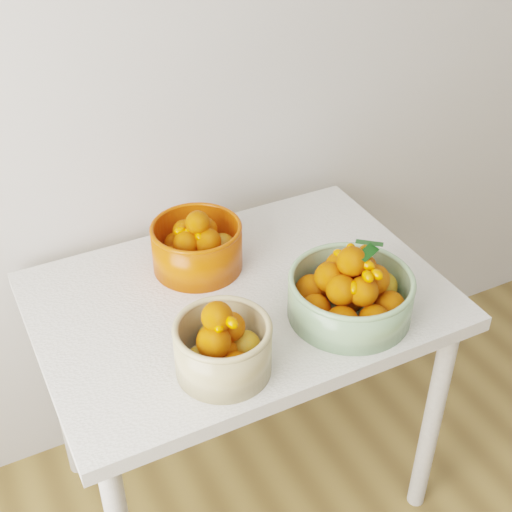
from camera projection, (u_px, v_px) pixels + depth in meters
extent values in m
cube|color=silver|center=(240.00, 301.00, 1.78)|extent=(1.00, 0.70, 0.04)
cylinder|color=silver|center=(432.00, 421.00, 1.95)|extent=(0.05, 0.05, 0.71)
cylinder|color=silver|center=(61.00, 388.00, 2.05)|extent=(0.05, 0.05, 0.71)
cylinder|color=silver|center=(323.00, 300.00, 2.37)|extent=(0.05, 0.05, 0.71)
cylinder|color=tan|center=(223.00, 349.00, 1.53)|extent=(0.22, 0.22, 0.12)
torus|color=tan|center=(222.00, 328.00, 1.49)|extent=(0.23, 0.23, 0.01)
sphere|color=#D1660C|center=(245.00, 345.00, 1.55)|extent=(0.07, 0.07, 0.07)
sphere|color=#D1660C|center=(212.00, 338.00, 1.57)|extent=(0.07, 0.07, 0.07)
sphere|color=#D1660C|center=(200.00, 361.00, 1.51)|extent=(0.07, 0.07, 0.07)
sphere|color=#D14800|center=(235.00, 368.00, 1.50)|extent=(0.07, 0.07, 0.07)
sphere|color=#D14800|center=(223.00, 353.00, 1.53)|extent=(0.07, 0.07, 0.07)
sphere|color=#D14800|center=(230.00, 326.00, 1.52)|extent=(0.06, 0.06, 0.06)
sphere|color=#D14800|center=(214.00, 342.00, 1.48)|extent=(0.07, 0.07, 0.07)
sphere|color=#D14800|center=(217.00, 317.00, 1.48)|extent=(0.07, 0.07, 0.07)
ellipsoid|color=#E25800|center=(222.00, 326.00, 1.49)|extent=(0.04, 0.04, 0.03)
ellipsoid|color=#E25800|center=(220.00, 327.00, 1.46)|extent=(0.04, 0.04, 0.04)
ellipsoid|color=#E25800|center=(224.00, 318.00, 1.47)|extent=(0.04, 0.05, 0.03)
ellipsoid|color=#E25800|center=(222.00, 325.00, 1.49)|extent=(0.04, 0.04, 0.03)
ellipsoid|color=#E25800|center=(232.00, 323.00, 1.45)|extent=(0.04, 0.04, 0.03)
ellipsoid|color=#E25800|center=(223.00, 308.00, 1.49)|extent=(0.04, 0.05, 0.03)
cylinder|color=#82A979|center=(350.00, 297.00, 1.68)|extent=(0.37, 0.37, 0.10)
torus|color=#82A979|center=(352.00, 280.00, 1.65)|extent=(0.37, 0.37, 0.01)
sphere|color=#D1660C|center=(382.00, 286.00, 1.72)|extent=(0.07, 0.07, 0.07)
sphere|color=#D14800|center=(359.00, 275.00, 1.76)|extent=(0.07, 0.07, 0.07)
sphere|color=#D14800|center=(331.00, 276.00, 1.75)|extent=(0.08, 0.08, 0.08)
sphere|color=#D14800|center=(311.00, 290.00, 1.71)|extent=(0.08, 0.08, 0.08)
sphere|color=#D14800|center=(316.00, 309.00, 1.65)|extent=(0.07, 0.07, 0.07)
sphere|color=#D14800|center=(342.00, 323.00, 1.61)|extent=(0.08, 0.08, 0.08)
sphere|color=#D14800|center=(374.00, 321.00, 1.62)|extent=(0.08, 0.08, 0.08)
sphere|color=#D14800|center=(390.00, 306.00, 1.66)|extent=(0.07, 0.07, 0.07)
sphere|color=#D14800|center=(350.00, 298.00, 1.68)|extent=(0.07, 0.07, 0.07)
sphere|color=#D14800|center=(362.00, 267.00, 1.68)|extent=(0.07, 0.07, 0.07)
sphere|color=#D14800|center=(340.00, 267.00, 1.69)|extent=(0.07, 0.07, 0.07)
sphere|color=#D14800|center=(330.00, 277.00, 1.65)|extent=(0.07, 0.07, 0.07)
sphere|color=#D14800|center=(341.00, 290.00, 1.61)|extent=(0.07, 0.07, 0.07)
sphere|color=#D14800|center=(363.00, 291.00, 1.61)|extent=(0.07, 0.07, 0.07)
sphere|color=#D14800|center=(374.00, 279.00, 1.65)|extent=(0.07, 0.07, 0.07)
sphere|color=#D14800|center=(352.00, 262.00, 1.62)|extent=(0.07, 0.07, 0.07)
ellipsoid|color=#E25800|center=(355.00, 264.00, 1.62)|extent=(0.04, 0.04, 0.03)
ellipsoid|color=#E25800|center=(354.00, 288.00, 1.59)|extent=(0.04, 0.04, 0.04)
ellipsoid|color=#E25800|center=(357.00, 253.00, 1.66)|extent=(0.05, 0.04, 0.04)
ellipsoid|color=#E25800|center=(362.00, 263.00, 1.62)|extent=(0.05, 0.04, 0.04)
ellipsoid|color=#E25800|center=(368.00, 276.00, 1.58)|extent=(0.03, 0.04, 0.03)
ellipsoid|color=#E25800|center=(344.00, 260.00, 1.63)|extent=(0.04, 0.04, 0.03)
ellipsoid|color=#E25800|center=(365.00, 255.00, 1.64)|extent=(0.05, 0.04, 0.03)
ellipsoid|color=#E25800|center=(348.00, 260.00, 1.61)|extent=(0.04, 0.03, 0.03)
ellipsoid|color=#E25800|center=(361.00, 267.00, 1.64)|extent=(0.04, 0.03, 0.03)
ellipsoid|color=#E25800|center=(377.00, 275.00, 1.58)|extent=(0.04, 0.04, 0.03)
ellipsoid|color=#E25800|center=(354.00, 266.00, 1.65)|extent=(0.05, 0.04, 0.03)
ellipsoid|color=#E25800|center=(364.00, 250.00, 1.68)|extent=(0.04, 0.05, 0.03)
ellipsoid|color=#E25800|center=(353.00, 261.00, 1.64)|extent=(0.04, 0.05, 0.03)
ellipsoid|color=#E25800|center=(368.00, 265.00, 1.60)|extent=(0.04, 0.05, 0.04)
ellipsoid|color=#E25800|center=(351.00, 250.00, 1.65)|extent=(0.04, 0.05, 0.04)
ellipsoid|color=#E25800|center=(356.00, 261.00, 1.61)|extent=(0.03, 0.04, 0.03)
ellipsoid|color=#E25800|center=(339.00, 254.00, 1.67)|extent=(0.03, 0.04, 0.04)
cylinder|color=#C03806|center=(197.00, 247.00, 1.83)|extent=(0.27, 0.27, 0.12)
torus|color=#C03806|center=(196.00, 228.00, 1.80)|extent=(0.27, 0.27, 0.01)
sphere|color=#D1660C|center=(222.00, 247.00, 1.86)|extent=(0.07, 0.07, 0.07)
sphere|color=#D14800|center=(200.00, 238.00, 1.90)|extent=(0.06, 0.06, 0.06)
sphere|color=#D14800|center=(176.00, 245.00, 1.87)|extent=(0.07, 0.07, 0.07)
sphere|color=#D14800|center=(172.00, 259.00, 1.82)|extent=(0.07, 0.07, 0.07)
sphere|color=#D14800|center=(193.00, 269.00, 1.79)|extent=(0.07, 0.07, 0.07)
sphere|color=#D14800|center=(220.00, 261.00, 1.81)|extent=(0.06, 0.06, 0.06)
sphere|color=#D14800|center=(197.00, 253.00, 1.84)|extent=(0.06, 0.06, 0.06)
sphere|color=#D14800|center=(205.00, 229.00, 1.84)|extent=(0.06, 0.06, 0.06)
sphere|color=#D14800|center=(185.00, 232.00, 1.83)|extent=(0.06, 0.06, 0.06)
sphere|color=#D14800|center=(186.00, 243.00, 1.79)|extent=(0.07, 0.07, 0.07)
sphere|color=#D14800|center=(208.00, 242.00, 1.79)|extent=(0.07, 0.07, 0.07)
sphere|color=#D14800|center=(198.00, 223.00, 1.78)|extent=(0.06, 0.06, 0.06)
ellipsoid|color=#E25800|center=(198.00, 221.00, 1.79)|extent=(0.04, 0.04, 0.03)
ellipsoid|color=#E25800|center=(195.00, 216.00, 1.80)|extent=(0.03, 0.04, 0.03)
ellipsoid|color=#E25800|center=(188.00, 232.00, 1.78)|extent=(0.04, 0.03, 0.03)
ellipsoid|color=#E25800|center=(190.00, 237.00, 1.78)|extent=(0.04, 0.04, 0.03)
ellipsoid|color=#E25800|center=(193.00, 221.00, 1.78)|extent=(0.03, 0.03, 0.03)
ellipsoid|color=#E25800|center=(199.00, 236.00, 1.78)|extent=(0.03, 0.04, 0.03)
ellipsoid|color=#E25800|center=(180.00, 231.00, 1.78)|extent=(0.03, 0.03, 0.03)
ellipsoid|color=#E25800|center=(198.00, 229.00, 1.78)|extent=(0.02, 0.03, 0.02)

